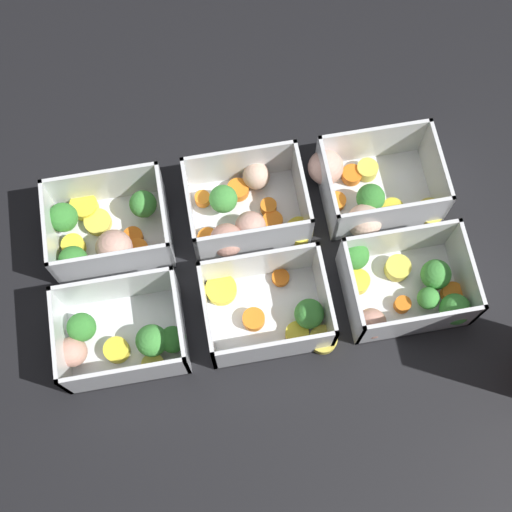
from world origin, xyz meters
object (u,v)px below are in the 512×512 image
at_px(container_far_center, 272,310).
at_px(container_far_left, 407,288).
at_px(container_near_center, 244,211).
at_px(container_far_right, 122,337).
at_px(container_near_left, 367,189).
at_px(container_near_right, 105,231).

bearing_deg(container_far_center, container_far_left, 179.64).
xyz_separation_m(container_near_center, container_far_right, (0.18, 0.14, 0.00)).
bearing_deg(container_near_left, container_far_center, 42.73).
relative_size(container_near_right, container_far_right, 0.92).
bearing_deg(container_near_center, container_far_right, 38.60).
height_order(container_near_left, container_far_right, same).
bearing_deg(container_near_right, container_far_center, 144.09).
distance_m(container_near_right, container_far_center, 0.24).
relative_size(container_far_left, container_far_right, 0.94).
xyz_separation_m(container_near_right, container_far_center, (-0.19, 0.14, -0.00)).
distance_m(container_near_left, container_near_right, 0.35).
bearing_deg(container_near_left, container_near_center, 0.80).
bearing_deg(container_far_center, container_near_left, -137.27).
bearing_deg(container_far_right, container_near_center, -141.40).
bearing_deg(container_near_center, container_far_center, 94.91).
xyz_separation_m(container_near_left, container_far_left, (-0.02, 0.14, 0.00)).
distance_m(container_near_center, container_far_left, 0.23).
distance_m(container_near_right, container_far_left, 0.39).
bearing_deg(container_near_center, container_far_left, 142.64).
bearing_deg(container_near_right, container_far_left, 158.80).
distance_m(container_near_right, container_far_right, 0.14).
xyz_separation_m(container_far_center, container_far_right, (0.19, 0.00, 0.00)).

